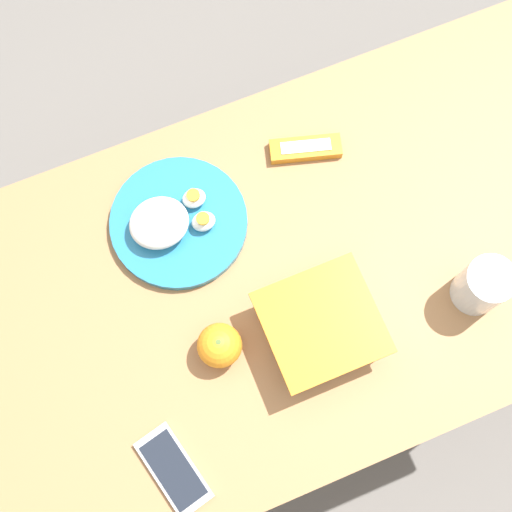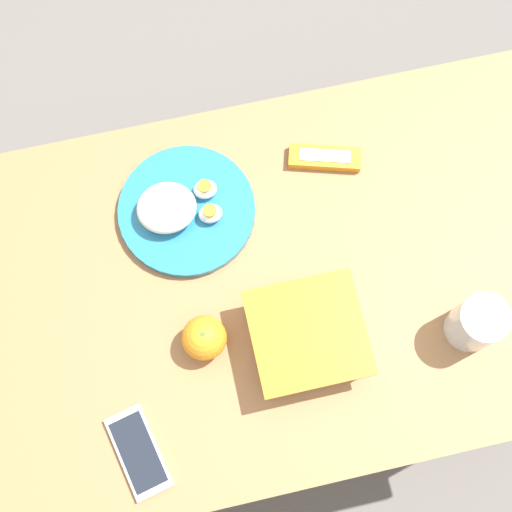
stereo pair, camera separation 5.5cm
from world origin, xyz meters
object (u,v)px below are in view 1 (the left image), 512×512
food_container (320,327)px  cell_phone (174,470)px  rice_plate (174,222)px  orange_fruit (220,345)px  candy_bar (305,149)px  drinking_glass (483,286)px

food_container → cell_phone: 0.32m
food_container → rice_plate: size_ratio=0.75×
food_container → rice_plate: (0.15, -0.26, -0.01)m
orange_fruit → candy_bar: (-0.27, -0.27, -0.03)m
food_container → orange_fruit: 0.16m
rice_plate → candy_bar: (-0.26, -0.04, -0.01)m
candy_bar → drinking_glass: drinking_glass is taller
rice_plate → cell_phone: bearing=69.0°
food_container → cell_phone: bearing=21.3°
orange_fruit → cell_phone: bearing=47.3°
orange_fruit → candy_bar: bearing=-134.8°
food_container → cell_phone: (0.30, 0.12, -0.03)m
drinking_glass → rice_plate: bearing=-35.7°
cell_phone → drinking_glass: (-0.56, -0.08, 0.05)m
orange_fruit → cell_phone: 0.20m
food_container → candy_bar: bearing=-109.6°
orange_fruit → rice_plate: 0.23m
food_container → orange_fruit: (0.16, -0.03, 0.00)m
rice_plate → drinking_glass: 0.52m
orange_fruit → drinking_glass: 0.43m
food_container → cell_phone: size_ratio=1.20×
candy_bar → drinking_glass: (-0.16, 0.34, 0.04)m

